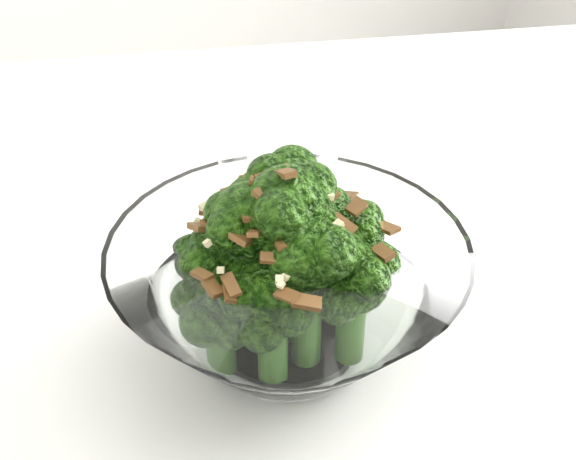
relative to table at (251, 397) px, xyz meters
name	(u,v)px	position (x,y,z in m)	size (l,w,h in m)	color
table	(251,397)	(0.00, 0.00, 0.00)	(1.38, 1.11, 0.75)	white
broccoli_dish	(287,284)	(0.01, -0.03, 0.11)	(0.19, 0.19, 0.12)	white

